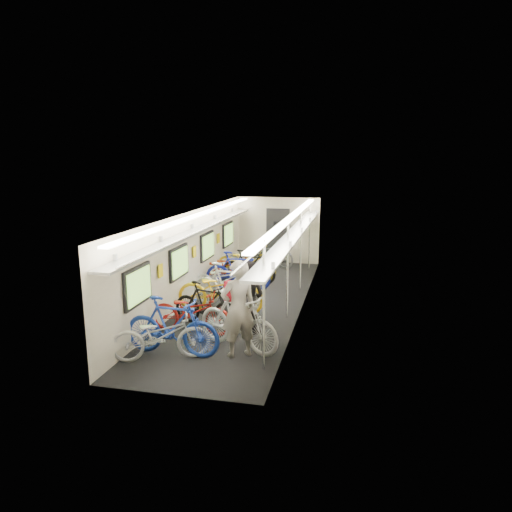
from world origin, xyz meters
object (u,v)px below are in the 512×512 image
at_px(bicycle_0, 161,335).
at_px(bicycle_1, 172,326).
at_px(passenger_near, 238,309).
at_px(passenger_mid, 249,296).
at_px(backpack, 232,291).

height_order(bicycle_0, bicycle_1, bicycle_1).
height_order(bicycle_0, passenger_near, passenger_near).
distance_m(bicycle_0, passenger_near, 1.55).
distance_m(passenger_mid, backpack, 1.40).
relative_size(passenger_mid, backpack, 4.21).
bearing_deg(passenger_near, bicycle_1, -24.81).
xyz_separation_m(bicycle_0, backpack, (1.25, 0.54, 0.79)).
xyz_separation_m(bicycle_0, bicycle_1, (0.13, 0.25, 0.10)).
distance_m(passenger_near, passenger_mid, 1.38).
xyz_separation_m(passenger_near, backpack, (-0.14, 0.05, 0.33)).
distance_m(bicycle_0, bicycle_1, 0.30).
distance_m(passenger_near, backpack, 0.36).
bearing_deg(passenger_near, backpack, -55.36).
distance_m(bicycle_1, passenger_mid, 1.98).
xyz_separation_m(passenger_near, passenger_mid, (-0.13, 1.37, -0.15)).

